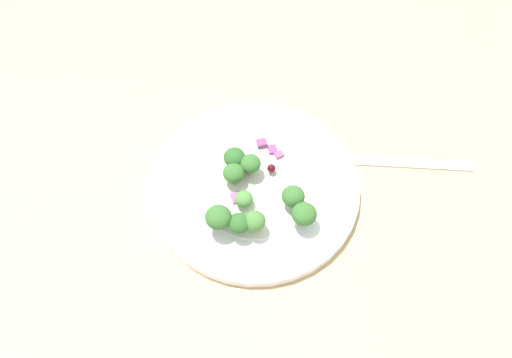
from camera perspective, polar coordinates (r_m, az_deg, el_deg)
The scene contains 22 objects.
ground_plane at distance 69.04cm, azimuth 0.30°, elevation -1.27°, with size 180.00×180.00×2.00cm, color tan.
plate at distance 67.17cm, azimuth 0.00°, elevation -0.84°, with size 23.98×23.98×1.70cm.
dressing_pool at distance 66.80cm, azimuth 0.00°, elevation -0.64°, with size 13.91×13.91×0.20cm, color white.
broccoli_floret_0 at distance 66.52cm, azimuth -2.12°, elevation 2.09°, with size 2.49×2.49×2.52cm.
broccoli_floret_1 at distance 62.95cm, azimuth 5.00°, elevation -3.20°, with size 2.73×2.73×2.77cm.
broccoli_floret_2 at distance 64.14cm, azimuth 3.63°, elevation -1.70°, with size 2.57×2.57×2.60cm.
broccoli_floret_3 at distance 62.12cm, azimuth -1.67°, elevation -4.35°, with size 2.39×2.39×2.42cm.
broccoli_floret_4 at distance 66.06cm, azimuth -0.51°, elevation 1.51°, with size 2.37×2.37×2.40cm.
broccoli_floret_5 at distance 62.14cm, azimuth -3.67°, elevation -3.78°, with size 2.87×2.87×2.91cm.
broccoli_floret_6 at distance 62.20cm, azimuth -0.14°, elevation -4.12°, with size 2.37×2.37×2.40cm.
broccoli_floret_7 at distance 64.51cm, azimuth -1.18°, elevation -1.97°, with size 2.02×2.02×2.05cm.
broccoli_floret_8 at distance 65.62cm, azimuth -2.18°, elevation 0.55°, with size 2.46×2.46×2.49cm.
cranberry_0 at distance 67.19cm, azimuth -0.60°, elevation 1.03°, with size 0.88×0.88×0.88cm, color maroon.
cranberry_1 at distance 66.87cm, azimuth 1.74°, elevation 0.84°, with size 0.97×0.97×0.97cm, color #4C0A14.
cranberry_2 at distance 67.10cm, azimuth -2.25°, elevation 1.06°, with size 0.87×0.87×0.87cm, color #4C0A14.
onion_bit_0 at distance 65.76cm, azimuth -1.80°, elevation -1.98°, with size 1.39×1.19×0.44cm, color #934C84.
onion_bit_1 at distance 68.86cm, azimuth 2.25°, elevation 2.38°, with size 1.01×0.80×0.43cm, color #934C84.
onion_bit_2 at distance 69.53cm, azimuth 0.55°, elevation 3.53°, with size 1.18×1.00×0.45cm, color #843D75.
onion_bit_3 at distance 69.28cm, azimuth 1.61°, elevation 2.89°, with size 1.01×1.17×0.34cm, color #843D75.
onion_bit_4 at distance 64.02cm, azimuth -3.43°, elevation -4.21°, with size 1.02×1.01×0.59cm, color #A35B93.
onion_bit_5 at distance 68.18cm, azimuth -1.88°, elevation 1.48°, with size 0.80×0.91×0.37cm, color #A35B93.
fork at distance 71.52cm, azimuth 12.33°, elevation 1.68°, with size 14.37×14.48×0.50cm.
Camera 1 is at (23.91, 26.47, 58.11)cm, focal length 41.14 mm.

